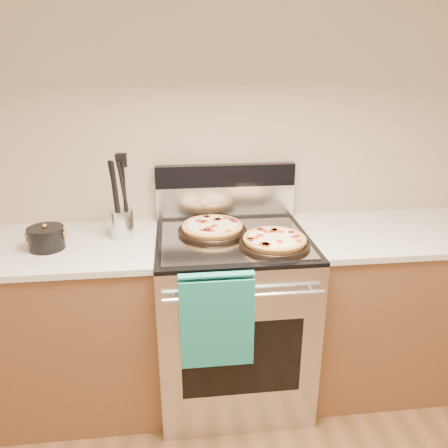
{
  "coord_description": "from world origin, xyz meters",
  "views": [
    {
      "loc": [
        -0.28,
        -0.34,
        1.74
      ],
      "look_at": [
        -0.06,
        1.55,
        1.03
      ],
      "focal_mm": 35.0,
      "sensor_mm": 36.0,
      "label": 1
    }
  ],
  "objects": [
    {
      "name": "pepperoni_pizza_front",
      "position": [
        0.18,
        1.52,
        0.95
      ],
      "size": [
        0.4,
        0.4,
        0.04
      ],
      "primitive_type": null,
      "rotation": [
        0.0,
        0.0,
        0.24
      ],
      "color": "#C0813A",
      "rests_on": "foil_sheet"
    },
    {
      "name": "oven_handle",
      "position": [
        0.0,
        1.27,
        0.8
      ],
      "size": [
        0.7,
        0.03,
        0.03
      ],
      "primitive_type": "cylinder",
      "rotation": [
        0.0,
        1.57,
        0.0
      ],
      "color": "silver",
      "rests_on": "range_body"
    },
    {
      "name": "countertop_left",
      "position": [
        -0.88,
        1.68,
        0.9
      ],
      "size": [
        1.02,
        0.64,
        0.03
      ],
      "primitive_type": "cube",
      "color": "beige",
      "rests_on": "cabinet_left"
    },
    {
      "name": "backsplash_upper",
      "position": [
        0.0,
        1.96,
        1.16
      ],
      "size": [
        0.76,
        0.06,
        0.12
      ],
      "primitive_type": "cube",
      "color": "black",
      "rests_on": "backsplash_lower"
    },
    {
      "name": "backsplash_lower",
      "position": [
        0.0,
        1.96,
        1.01
      ],
      "size": [
        0.76,
        0.06,
        0.18
      ],
      "primitive_type": "cube",
      "color": "silver",
      "rests_on": "cooktop"
    },
    {
      "name": "countertop_right",
      "position": [
        0.88,
        1.68,
        0.9
      ],
      "size": [
        1.02,
        0.64,
        0.03
      ],
      "primitive_type": "cube",
      "color": "beige",
      "rests_on": "cabinet_right"
    },
    {
      "name": "saucepan",
      "position": [
        -0.88,
        1.64,
        0.96
      ],
      "size": [
        0.17,
        0.17,
        0.1
      ],
      "primitive_type": "cylinder",
      "rotation": [
        0.0,
        0.0,
        0.05
      ],
      "color": "black",
      "rests_on": "countertop_left"
    },
    {
      "name": "utensil_crock",
      "position": [
        -0.55,
        1.75,
        0.98
      ],
      "size": [
        0.15,
        0.15,
        0.15
      ],
      "primitive_type": "cylinder",
      "rotation": [
        0.0,
        0.0,
        -0.28
      ],
      "color": "silver",
      "rests_on": "countertop_left"
    },
    {
      "name": "foil_sheet",
      "position": [
        0.0,
        1.62,
        0.92
      ],
      "size": [
        0.7,
        0.55,
        0.01
      ],
      "primitive_type": "cube",
      "color": "gray",
      "rests_on": "cooktop"
    },
    {
      "name": "cabinet_right",
      "position": [
        0.88,
        1.68,
        0.44
      ],
      "size": [
        1.0,
        0.62,
        0.88
      ],
      "primitive_type": "cube",
      "color": "brown",
      "rests_on": "ground"
    },
    {
      "name": "cabinet_left",
      "position": [
        -0.88,
        1.68,
        0.44
      ],
      "size": [
        1.0,
        0.62,
        0.88
      ],
      "primitive_type": "cube",
      "color": "brown",
      "rests_on": "ground"
    },
    {
      "name": "wall_back",
      "position": [
        0.0,
        2.0,
        1.35
      ],
      "size": [
        4.0,
        0.0,
        4.0
      ],
      "primitive_type": "plane",
      "rotation": [
        1.57,
        0.0,
        0.0
      ],
      "color": "tan",
      "rests_on": "ground"
    },
    {
      "name": "pepperoni_pizza_back",
      "position": [
        -0.1,
        1.72,
        0.95
      ],
      "size": [
        0.37,
        0.37,
        0.05
      ],
      "primitive_type": null,
      "rotation": [
        0.0,
        0.0,
        -0.09
      ],
      "color": "#C0813A",
      "rests_on": "foil_sheet"
    },
    {
      "name": "cooktop",
      "position": [
        0.0,
        1.65,
        0.91
      ],
      "size": [
        0.76,
        0.68,
        0.02
      ],
      "primitive_type": "cube",
      "color": "black",
      "rests_on": "range_body"
    },
    {
      "name": "dish_towel",
      "position": [
        -0.12,
        1.27,
        0.7
      ],
      "size": [
        0.32,
        0.05,
        0.42
      ],
      "primitive_type": null,
      "color": "#1C8F7C",
      "rests_on": "oven_handle"
    },
    {
      "name": "oven_window",
      "position": [
        0.0,
        1.31,
        0.45
      ],
      "size": [
        0.56,
        0.01,
        0.4
      ],
      "primitive_type": "cube",
      "color": "black",
      "rests_on": "range_body"
    },
    {
      "name": "range_body",
      "position": [
        0.0,
        1.65,
        0.45
      ],
      "size": [
        0.76,
        0.68,
        0.9
      ],
      "primitive_type": "cube",
      "color": "#B7B7BC",
      "rests_on": "ground"
    }
  ]
}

